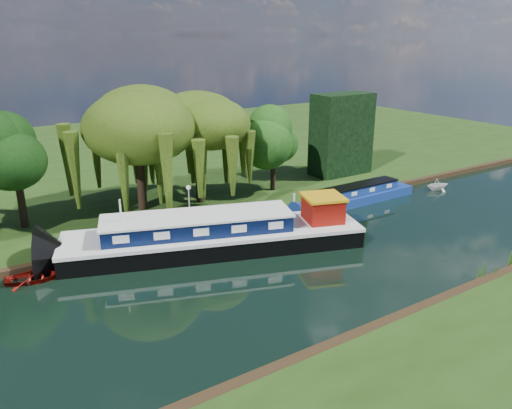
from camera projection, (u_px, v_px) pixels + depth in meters
ground at (258, 276)px, 30.15m from camera, size 120.00×120.00×0.00m
far_bank at (97, 160)px, 57.12m from camera, size 120.00×52.00×0.45m
dutch_barge at (217, 235)px, 33.59m from camera, size 20.33×10.70×4.21m
narrowboat at (356, 196)px, 43.07m from camera, size 12.08×2.15×1.76m
red_dinghy at (34, 281)px, 29.54m from camera, size 3.62×2.95×0.66m
white_cruiser at (437, 190)px, 46.97m from camera, size 2.70×2.49×1.19m
willow_left at (137, 126)px, 38.22m from camera, size 7.71×7.71×9.24m
willow_right at (198, 131)px, 40.31m from camera, size 6.72×6.72×8.18m
tree_far_mid at (14, 154)px, 34.96m from camera, size 4.82×4.82×7.89m
tree_far_right at (273, 140)px, 44.00m from camera, size 4.04×4.04×6.61m
conifer_hedge at (341, 134)px, 49.62m from camera, size 6.00×3.00×8.00m
lamppost at (189, 193)px, 37.98m from camera, size 0.36×0.36×2.56m
mooring_posts at (190, 221)px, 36.27m from camera, size 19.16×0.16×1.00m
reeds_near at (438, 288)px, 27.48m from camera, size 33.70×1.50×1.10m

